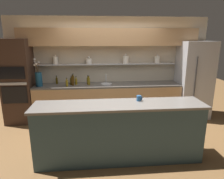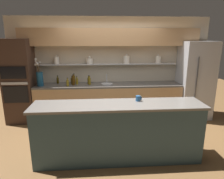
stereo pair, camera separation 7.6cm
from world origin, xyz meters
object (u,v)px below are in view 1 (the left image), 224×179
object	(u,v)px
oven_tower	(18,82)
bottle_oil_3	(76,81)
bottle_oil_4	(73,79)
bottle_oil_6	(88,81)
bottle_oil_1	(71,81)
refrigerator	(194,80)
bottle_oil_0	(67,83)
bottle_oil_7	(57,81)
bottle_oil_2	(89,81)
flower_vase	(39,78)
sink_fixture	(106,83)
bottle_spirit_5	(73,81)
coffee_mug	(139,98)

from	to	relation	value
oven_tower	bottle_oil_3	xyz separation A→B (m)	(1.40, 0.05, -0.03)
bottle_oil_4	bottle_oil_6	distance (m)	0.40
bottle_oil_1	bottle_oil_4	xyz separation A→B (m)	(0.04, 0.13, 0.02)
refrigerator	bottle_oil_0	distance (m)	3.28
bottle_oil_4	bottle_oil_7	distance (m)	0.42
bottle_oil_3	refrigerator	bearing A→B (deg)	-1.68
bottle_oil_2	bottle_oil_4	bearing A→B (deg)	156.37
refrigerator	bottle_oil_0	size ratio (longest dim) A/B	9.46
bottle_oil_6	bottle_oil_7	size ratio (longest dim) A/B	1.07
flower_vase	bottle_oil_4	bearing A→B (deg)	16.17
bottle_oil_1	bottle_oil_6	distance (m)	0.42
sink_fixture	bottle_oil_3	xyz separation A→B (m)	(-0.77, 0.04, 0.06)
oven_tower	bottle_oil_1	distance (m)	1.28
refrigerator	flower_vase	xyz separation A→B (m)	(-3.96, -0.02, 0.13)
flower_vase	bottle_oil_6	size ratio (longest dim) A/B	3.06
bottle_spirit_5	bottle_oil_6	distance (m)	0.39
bottle_oil_2	bottle_oil_3	distance (m)	0.33
oven_tower	bottle_spirit_5	xyz separation A→B (m)	(1.32, -0.04, 0.01)
bottle_oil_2	bottle_oil_6	size ratio (longest dim) A/B	1.02
oven_tower	refrigerator	bearing A→B (deg)	-0.47
bottle_oil_4	bottle_oil_6	world-z (taller)	bottle_oil_4
oven_tower	bottle_oil_6	size ratio (longest dim) A/B	9.14
bottle_oil_4	bottle_oil_6	size ratio (longest dim) A/B	1.15
bottle_oil_1	coffee_mug	world-z (taller)	bottle_oil_1
oven_tower	flower_vase	world-z (taller)	oven_tower
sink_fixture	bottle_oil_0	xyz separation A→B (m)	(-0.97, -0.15, 0.06)
bottle_oil_3	bottle_oil_4	bearing A→B (deg)	124.00
bottle_oil_0	bottle_spirit_5	size ratio (longest dim) A/B	0.78
bottle_oil_0	bottle_oil_2	world-z (taller)	bottle_oil_2
bottle_oil_6	bottle_oil_3	bearing A→B (deg)	-177.20
bottle_oil_1	bottle_oil_2	world-z (taller)	bottle_oil_2
bottle_oil_1	bottle_oil_3	bearing A→B (deg)	3.56
sink_fixture	bottle_oil_7	distance (m)	1.28
bottle_oil_4	coffee_mug	bearing A→B (deg)	-55.54
flower_vase	sink_fixture	size ratio (longest dim) A/B	2.33
bottle_oil_2	bottle_oil_4	size ratio (longest dim) A/B	0.89
bottle_oil_1	bottle_spirit_5	bearing A→B (deg)	-64.27
sink_fixture	flower_vase	bearing A→B (deg)	-177.61
refrigerator	bottle_spirit_5	distance (m)	3.15
bottle_oil_0	bottle_oil_4	world-z (taller)	bottle_oil_4
flower_vase	bottle_oil_2	xyz separation A→B (m)	(1.21, 0.05, -0.11)
bottle_oil_2	bottle_oil_7	size ratio (longest dim) A/B	1.10
oven_tower	bottle_oil_4	world-z (taller)	oven_tower
oven_tower	bottle_oil_4	xyz separation A→B (m)	(1.31, 0.18, -0.00)
refrigerator	bottle_oil_0	bearing A→B (deg)	-178.27
bottle_oil_4	bottle_oil_3	bearing A→B (deg)	-56.00
sink_fixture	coffee_mug	bearing A→B (deg)	-75.26
bottle_oil_3	bottle_oil_4	size ratio (longest dim) A/B	0.82
sink_fixture	bottle_spirit_5	xyz separation A→B (m)	(-0.84, -0.05, 0.09)
bottle_oil_7	bottle_spirit_5	bearing A→B (deg)	-27.53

